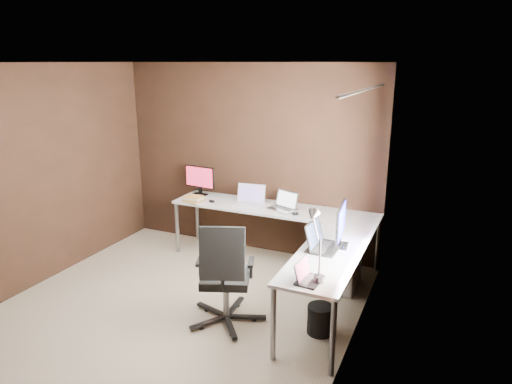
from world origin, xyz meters
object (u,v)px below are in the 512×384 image
(office_chair, at_px, (225,294))
(drawer_pedestal, at_px, (339,262))
(laptop_black_big, at_px, (320,242))
(desk_lamp, at_px, (315,236))
(monitor_right, at_px, (341,223))
(book_stack, at_px, (194,199))
(laptop_white, at_px, (250,200))
(laptop_silver, at_px, (284,206))
(laptop_black_small, at_px, (307,276))
(wastebasket, at_px, (320,319))
(monitor_left, at_px, (200,179))

(office_chair, bearing_deg, drawer_pedestal, 34.37)
(laptop_black_big, bearing_deg, desk_lamp, -167.45)
(monitor_right, height_order, book_stack, monitor_right)
(laptop_white, bearing_deg, laptop_silver, -10.28)
(drawer_pedestal, distance_m, laptop_silver, 0.99)
(laptop_black_small, bearing_deg, drawer_pedestal, 6.64)
(office_chair, bearing_deg, wastebasket, -8.25)
(laptop_white, distance_m, book_stack, 0.75)
(monitor_right, bearing_deg, wastebasket, 167.70)
(laptop_black_big, height_order, office_chair, office_chair)
(monitor_right, distance_m, laptop_black_big, 0.27)
(laptop_black_small, bearing_deg, wastebasket, 1.37)
(office_chair, bearing_deg, laptop_black_big, 13.39)
(wastebasket, bearing_deg, laptop_white, 134.90)
(monitor_left, distance_m, wastebasket, 2.74)
(laptop_white, distance_m, laptop_silver, 0.48)
(laptop_black_small, xyz_separation_m, wastebasket, (0.02, 0.40, -0.63))
(drawer_pedestal, bearing_deg, office_chair, -124.77)
(monitor_left, height_order, laptop_silver, monitor_left)
(monitor_right, relative_size, office_chair, 0.49)
(book_stack, bearing_deg, laptop_white, 16.18)
(monitor_right, distance_m, wastebasket, 0.95)
(laptop_black_small, relative_size, wastebasket, 0.98)
(laptop_white, relative_size, book_stack, 1.46)
(drawer_pedestal, height_order, laptop_silver, laptop_silver)
(monitor_right, distance_m, laptop_white, 1.68)
(desk_lamp, bearing_deg, monitor_left, 151.13)
(monitor_left, bearing_deg, book_stack, -68.89)
(book_stack, height_order, office_chair, office_chair)
(laptop_white, xyz_separation_m, laptop_black_big, (1.24, -1.02, 0.00))
(drawer_pedestal, xyz_separation_m, desk_lamp, (0.08, -1.32, 0.81))
(monitor_right, distance_m, office_chair, 1.33)
(desk_lamp, height_order, office_chair, desk_lamp)
(drawer_pedestal, xyz_separation_m, laptop_black_big, (-0.05, -0.67, 0.49))
(office_chair, xyz_separation_m, wastebasket, (0.91, 0.20, -0.17))
(drawer_pedestal, relative_size, wastebasket, 2.12)
(monitor_left, relative_size, wastebasket, 1.64)
(laptop_silver, bearing_deg, drawer_pedestal, -1.61)
(desk_lamp, distance_m, wastebasket, 1.02)
(book_stack, relative_size, office_chair, 0.26)
(office_chair, bearing_deg, laptop_black_small, -33.50)
(laptop_black_big, height_order, book_stack, laptop_black_big)
(desk_lamp, distance_m, office_chair, 1.22)
(laptop_white, height_order, wastebasket, laptop_white)
(monitor_right, bearing_deg, office_chair, 118.23)
(monitor_left, relative_size, monitor_right, 0.89)
(laptop_black_small, xyz_separation_m, office_chair, (-0.88, 0.20, -0.46))
(monitor_right, xyz_separation_m, laptop_silver, (-0.92, 0.88, -0.19))
(laptop_silver, relative_size, office_chair, 0.37)
(drawer_pedestal, height_order, laptop_black_small, laptop_black_small)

